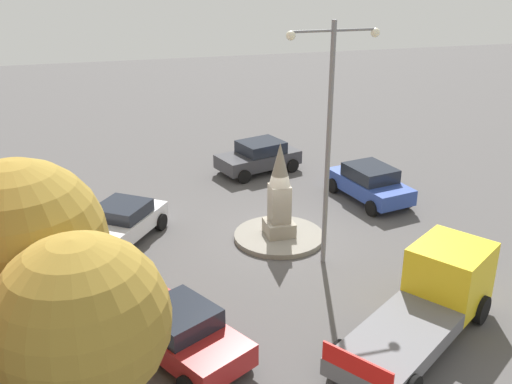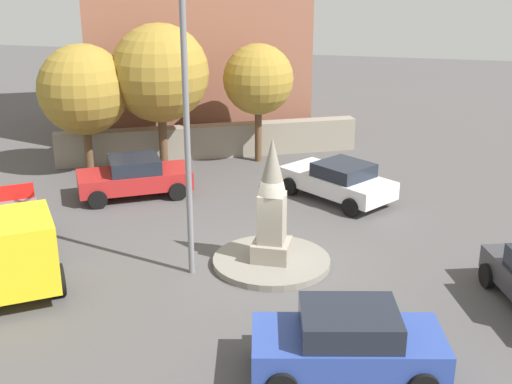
{
  "view_description": "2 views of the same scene",
  "coord_description": "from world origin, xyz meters",
  "px_view_note": "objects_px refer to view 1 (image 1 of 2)",
  "views": [
    {
      "loc": [
        5.84,
        18.72,
        9.88
      ],
      "look_at": [
        0.65,
        -0.85,
        1.59
      ],
      "focal_mm": 41.62,
      "sensor_mm": 36.0,
      "label": 1
    },
    {
      "loc": [
        -16.76,
        -3.22,
        8.34
      ],
      "look_at": [
        0.77,
        0.61,
        1.85
      ],
      "focal_mm": 47.09,
      "sensor_mm": 36.0,
      "label": 2
    }
  ],
  "objects_px": {
    "tree_mid_cluster": "(81,321)",
    "truck_yellow_near_island": "(432,298)",
    "car_dark_grey_approaching": "(259,156)",
    "tree_far_corner": "(21,243)",
    "monument": "(280,193)",
    "streetlamp": "(329,125)",
    "car_blue_parked_left": "(370,183)",
    "car_white_waiting": "(120,223)",
    "car_red_passing": "(181,332)"
  },
  "relations": [
    {
      "from": "monument",
      "to": "tree_far_corner",
      "type": "bearing_deg",
      "value": 37.28
    },
    {
      "from": "monument",
      "to": "streetlamp",
      "type": "relative_size",
      "value": 0.44
    },
    {
      "from": "streetlamp",
      "to": "car_dark_grey_approaching",
      "type": "bearing_deg",
      "value": -91.22
    },
    {
      "from": "tree_mid_cluster",
      "to": "truck_yellow_near_island",
      "type": "bearing_deg",
      "value": -166.57
    },
    {
      "from": "monument",
      "to": "streetlamp",
      "type": "xyz_separation_m",
      "value": [
        -0.95,
        2.04,
        3.01
      ]
    },
    {
      "from": "car_red_passing",
      "to": "car_white_waiting",
      "type": "xyz_separation_m",
      "value": [
        1.18,
        -7.14,
        -0.02
      ]
    },
    {
      "from": "car_white_waiting",
      "to": "truck_yellow_near_island",
      "type": "relative_size",
      "value": 0.71
    },
    {
      "from": "monument",
      "to": "car_blue_parked_left",
      "type": "relative_size",
      "value": 0.83
    },
    {
      "from": "car_red_passing",
      "to": "car_white_waiting",
      "type": "distance_m",
      "value": 7.24
    },
    {
      "from": "streetlamp",
      "to": "car_dark_grey_approaching",
      "type": "distance_m",
      "value": 9.97
    },
    {
      "from": "monument",
      "to": "car_white_waiting",
      "type": "distance_m",
      "value": 5.87
    },
    {
      "from": "streetlamp",
      "to": "tree_far_corner",
      "type": "distance_m",
      "value": 9.72
    },
    {
      "from": "car_red_passing",
      "to": "tree_far_corner",
      "type": "relative_size",
      "value": 0.75
    },
    {
      "from": "car_red_passing",
      "to": "car_dark_grey_approaching",
      "type": "height_order",
      "value": "car_dark_grey_approaching"
    },
    {
      "from": "streetlamp",
      "to": "car_blue_parked_left",
      "type": "bearing_deg",
      "value": -129.78
    },
    {
      "from": "monument",
      "to": "car_red_passing",
      "type": "bearing_deg",
      "value": 52.81
    },
    {
      "from": "car_white_waiting",
      "to": "tree_mid_cluster",
      "type": "relative_size",
      "value": 0.86
    },
    {
      "from": "car_white_waiting",
      "to": "tree_mid_cluster",
      "type": "xyz_separation_m",
      "value": [
        1.0,
        9.93,
        2.59
      ]
    },
    {
      "from": "car_blue_parked_left",
      "to": "tree_far_corner",
      "type": "height_order",
      "value": "tree_far_corner"
    },
    {
      "from": "car_red_passing",
      "to": "car_white_waiting",
      "type": "height_order",
      "value": "car_red_passing"
    },
    {
      "from": "car_blue_parked_left",
      "to": "car_white_waiting",
      "type": "distance_m",
      "value": 10.45
    },
    {
      "from": "streetlamp",
      "to": "car_red_passing",
      "type": "xyz_separation_m",
      "value": [
        5.4,
        3.82,
        -4.09
      ]
    },
    {
      "from": "monument",
      "to": "car_blue_parked_left",
      "type": "bearing_deg",
      "value": -152.02
    },
    {
      "from": "car_blue_parked_left",
      "to": "tree_far_corner",
      "type": "xyz_separation_m",
      "value": [
        12.63,
        8.52,
        3.04
      ]
    },
    {
      "from": "car_white_waiting",
      "to": "tree_far_corner",
      "type": "height_order",
      "value": "tree_far_corner"
    },
    {
      "from": "truck_yellow_near_island",
      "to": "car_red_passing",
      "type": "bearing_deg",
      "value": -5.36
    },
    {
      "from": "monument",
      "to": "car_blue_parked_left",
      "type": "xyz_separation_m",
      "value": [
        -4.75,
        -2.53,
        -1.04
      ]
    },
    {
      "from": "car_blue_parked_left",
      "to": "monument",
      "type": "bearing_deg",
      "value": 27.98
    },
    {
      "from": "car_dark_grey_approaching",
      "to": "car_white_waiting",
      "type": "bearing_deg",
      "value": 40.53
    },
    {
      "from": "car_blue_parked_left",
      "to": "car_dark_grey_approaching",
      "type": "distance_m",
      "value": 5.8
    },
    {
      "from": "tree_mid_cluster",
      "to": "car_dark_grey_approaching",
      "type": "bearing_deg",
      "value": -116.29
    },
    {
      "from": "car_white_waiting",
      "to": "truck_yellow_near_island",
      "type": "height_order",
      "value": "truck_yellow_near_island"
    },
    {
      "from": "car_blue_parked_left",
      "to": "tree_far_corner",
      "type": "bearing_deg",
      "value": 34.01
    },
    {
      "from": "streetlamp",
      "to": "car_red_passing",
      "type": "height_order",
      "value": "streetlamp"
    },
    {
      "from": "car_white_waiting",
      "to": "tree_far_corner",
      "type": "distance_m",
      "value": 8.22
    },
    {
      "from": "monument",
      "to": "car_blue_parked_left",
      "type": "height_order",
      "value": "monument"
    },
    {
      "from": "car_red_passing",
      "to": "car_dark_grey_approaching",
      "type": "relative_size",
      "value": 1.01
    },
    {
      "from": "car_dark_grey_approaching",
      "to": "tree_far_corner",
      "type": "distance_m",
      "value": 16.16
    },
    {
      "from": "car_dark_grey_approaching",
      "to": "truck_yellow_near_island",
      "type": "distance_m",
      "value": 13.63
    },
    {
      "from": "car_white_waiting",
      "to": "car_dark_grey_approaching",
      "type": "distance_m",
      "value": 8.91
    },
    {
      "from": "streetlamp",
      "to": "car_white_waiting",
      "type": "distance_m",
      "value": 8.43
    },
    {
      "from": "car_red_passing",
      "to": "tree_far_corner",
      "type": "distance_m",
      "value": 4.61
    },
    {
      "from": "car_blue_parked_left",
      "to": "car_dark_grey_approaching",
      "type": "relative_size",
      "value": 1.0
    },
    {
      "from": "car_red_passing",
      "to": "tree_mid_cluster",
      "type": "bearing_deg",
      "value": 52.07
    },
    {
      "from": "monument",
      "to": "streetlamp",
      "type": "bearing_deg",
      "value": 114.95
    },
    {
      "from": "car_red_passing",
      "to": "truck_yellow_near_island",
      "type": "distance_m",
      "value": 6.86
    },
    {
      "from": "monument",
      "to": "tree_far_corner",
      "type": "distance_m",
      "value": 10.1
    },
    {
      "from": "car_red_passing",
      "to": "truck_yellow_near_island",
      "type": "bearing_deg",
      "value": 174.64
    },
    {
      "from": "car_red_passing",
      "to": "car_dark_grey_approaching",
      "type": "xyz_separation_m",
      "value": [
        -5.59,
        -12.93,
        0.04
      ]
    },
    {
      "from": "car_blue_parked_left",
      "to": "car_dark_grey_approaching",
      "type": "height_order",
      "value": "car_blue_parked_left"
    }
  ]
}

